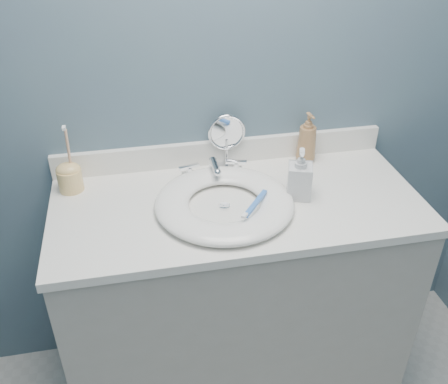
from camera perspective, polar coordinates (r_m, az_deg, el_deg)
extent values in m
cube|color=#4C6072|center=(1.74, -0.32, 12.81)|extent=(2.20, 0.02, 2.40)
cube|color=#AFA9A0|center=(1.94, 1.35, -12.22)|extent=(1.20, 0.55, 0.85)
cube|color=white|center=(1.66, 1.54, -1.43)|extent=(1.22, 0.57, 0.03)
cube|color=white|center=(1.85, -0.22, 4.64)|extent=(1.22, 0.02, 0.09)
cylinder|color=silver|center=(1.61, 0.05, -1.66)|extent=(0.04, 0.04, 0.01)
cube|color=silver|center=(1.79, -1.28, 2.15)|extent=(0.22, 0.05, 0.01)
cylinder|color=silver|center=(1.77, -1.29, 2.95)|extent=(0.03, 0.03, 0.06)
cylinder|color=silver|center=(1.72, -1.04, 3.00)|extent=(0.02, 0.09, 0.02)
sphere|color=silver|center=(1.68, -0.76, 2.25)|extent=(0.03, 0.03, 0.03)
cylinder|color=silver|center=(1.77, -4.00, 2.31)|extent=(0.02, 0.02, 0.03)
cube|color=silver|center=(1.76, -4.03, 2.90)|extent=(0.08, 0.03, 0.01)
cylinder|color=silver|center=(1.79, 1.39, 2.86)|extent=(0.02, 0.02, 0.03)
cube|color=silver|center=(1.78, 1.40, 3.45)|extent=(0.08, 0.03, 0.01)
cylinder|color=silver|center=(1.85, 0.30, 3.24)|extent=(0.08, 0.08, 0.01)
cylinder|color=silver|center=(1.82, 0.30, 4.63)|extent=(0.01, 0.01, 0.10)
torus|color=silver|center=(1.79, 0.31, 6.86)|extent=(0.14, 0.01, 0.14)
cylinder|color=white|center=(1.79, 0.31, 6.86)|extent=(0.11, 0.01, 0.11)
imported|color=#996E45|center=(1.86, 9.50, 6.15)|extent=(0.08, 0.08, 0.19)
imported|color=silver|center=(1.64, 8.69, 2.09)|extent=(0.10, 0.10, 0.17)
cylinder|color=#EEC477|center=(1.76, -17.16, 1.33)|extent=(0.08, 0.08, 0.08)
ellipsoid|color=#EEC477|center=(1.74, -17.37, 2.43)|extent=(0.08, 0.07, 0.05)
cylinder|color=#E3A781|center=(1.71, -17.36, 4.58)|extent=(0.02, 0.03, 0.16)
cube|color=white|center=(1.67, -17.84, 6.99)|extent=(0.01, 0.02, 0.01)
cube|color=#3870C9|center=(1.56, 3.64, -1.33)|extent=(0.11, 0.13, 0.01)
cube|color=white|center=(1.49, 2.36, -2.71)|extent=(0.02, 0.03, 0.01)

